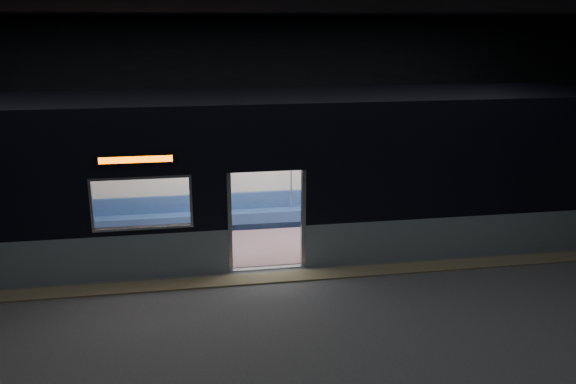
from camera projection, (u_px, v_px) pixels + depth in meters
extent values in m
cube|color=#47494C|center=(275.00, 291.00, 11.40)|extent=(24.00, 14.00, 0.01)
cube|color=black|center=(273.00, 14.00, 10.05)|extent=(24.00, 14.00, 0.04)
cube|color=black|center=(238.00, 107.00, 17.34)|extent=(24.00, 0.04, 5.00)
cube|color=#8C7F59|center=(271.00, 278.00, 11.92)|extent=(22.80, 0.50, 0.03)
cube|color=#8A97A5|center=(13.00, 264.00, 11.48)|extent=(8.30, 0.12, 0.90)
cube|color=#8A97A5|center=(491.00, 234.00, 13.08)|extent=(8.30, 0.12, 0.90)
cube|color=black|center=(2.00, 182.00, 11.05)|extent=(8.30, 0.12, 2.30)
cube|color=black|center=(497.00, 161.00, 12.65)|extent=(8.30, 0.12, 2.30)
cube|color=black|center=(266.00, 142.00, 11.69)|extent=(1.40, 0.12, 1.15)
cube|color=#B7BABC|center=(230.00, 223.00, 12.00)|extent=(0.08, 0.14, 2.05)
cube|color=#B7BABC|center=(303.00, 219.00, 12.25)|extent=(0.08, 0.14, 2.05)
cube|color=black|center=(136.00, 159.00, 11.28)|extent=(1.50, 0.04, 0.18)
cube|color=#FB6200|center=(136.00, 159.00, 11.27)|extent=(1.34, 0.03, 0.12)
cube|color=beige|center=(250.00, 161.00, 14.70)|extent=(18.00, 0.12, 3.20)
cube|color=black|center=(256.00, 99.00, 12.88)|extent=(18.00, 3.00, 0.15)
cube|color=gray|center=(258.00, 243.00, 13.76)|extent=(17.76, 2.76, 0.04)
cube|color=beige|center=(257.00, 142.00, 13.13)|extent=(17.76, 2.76, 0.10)
cube|color=navy|center=(253.00, 218.00, 14.77)|extent=(11.00, 0.48, 0.41)
cube|color=navy|center=(251.00, 200.00, 14.84)|extent=(11.00, 0.10, 0.40)
cube|color=#856163|center=(101.00, 261.00, 12.13)|extent=(4.40, 0.48, 0.41)
cube|color=#856163|center=(415.00, 242.00, 13.21)|extent=(4.40, 0.48, 0.41)
cylinder|color=silver|center=(218.00, 212.00, 12.22)|extent=(0.04, 0.04, 2.26)
cylinder|color=silver|center=(212.00, 183.00, 14.37)|extent=(0.04, 0.04, 2.26)
cylinder|color=silver|center=(310.00, 207.00, 12.54)|extent=(0.04, 0.04, 2.26)
cylinder|color=silver|center=(291.00, 180.00, 14.68)|extent=(0.04, 0.04, 2.26)
cylinder|color=silver|center=(252.00, 150.00, 14.27)|extent=(11.00, 0.03, 0.03)
cube|color=black|center=(369.00, 204.00, 14.97)|extent=(0.15, 0.41, 0.14)
cube|color=black|center=(377.00, 204.00, 15.00)|extent=(0.15, 0.41, 0.14)
cylinder|color=black|center=(371.00, 217.00, 14.86)|extent=(0.10, 0.10, 0.43)
cylinder|color=black|center=(379.00, 216.00, 14.89)|extent=(0.10, 0.10, 0.43)
cube|color=pink|center=(371.00, 201.00, 15.14)|extent=(0.35, 0.19, 0.18)
cylinder|color=pink|center=(371.00, 189.00, 15.08)|extent=(0.39, 0.39, 0.46)
sphere|color=tan|center=(372.00, 176.00, 14.98)|extent=(0.19, 0.19, 0.19)
sphere|color=black|center=(371.00, 175.00, 15.00)|extent=(0.19, 0.19, 0.19)
cube|color=black|center=(374.00, 200.00, 14.89)|extent=(0.24, 0.21, 0.12)
cube|color=white|center=(417.00, 160.00, 15.35)|extent=(1.01, 0.03, 0.66)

